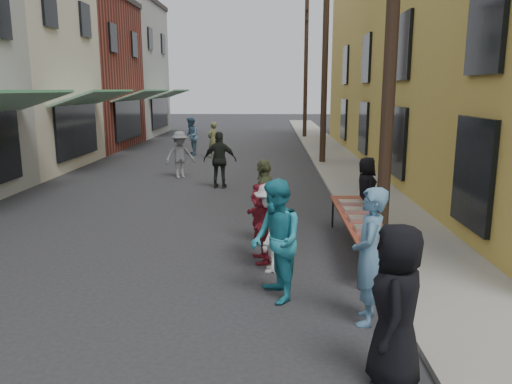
# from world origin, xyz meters

# --- Properties ---
(ground) EXTENTS (120.00, 120.00, 0.00)m
(ground) POSITION_xyz_m (0.00, 0.00, 0.00)
(ground) COLOR #28282B
(ground) RESTS_ON ground
(sidewalk) EXTENTS (2.20, 60.00, 0.10)m
(sidewalk) POSITION_xyz_m (5.00, 15.00, 0.05)
(sidewalk) COLOR gray
(sidewalk) RESTS_ON ground
(building_ochre) EXTENTS (10.00, 28.00, 10.00)m
(building_ochre) POSITION_xyz_m (11.10, 14.00, 5.00)
(building_ochre) COLOR gold
(building_ochre) RESTS_ON ground
(utility_pole_near) EXTENTS (0.26, 0.26, 9.00)m
(utility_pole_near) POSITION_xyz_m (4.30, 3.00, 4.50)
(utility_pole_near) COLOR #2D2116
(utility_pole_near) RESTS_ON ground
(utility_pole_mid) EXTENTS (0.26, 0.26, 9.00)m
(utility_pole_mid) POSITION_xyz_m (4.30, 15.00, 4.50)
(utility_pole_mid) COLOR #2D2116
(utility_pole_mid) RESTS_ON ground
(utility_pole_far) EXTENTS (0.26, 0.26, 9.00)m
(utility_pole_far) POSITION_xyz_m (4.30, 27.00, 4.50)
(utility_pole_far) COLOR #2D2116
(utility_pole_far) RESTS_ON ground
(serving_table) EXTENTS (0.70, 4.00, 0.75)m
(serving_table) POSITION_xyz_m (3.80, 2.78, 0.71)
(serving_table) COLOR maroon
(serving_table) RESTS_ON ground
(catering_tray_sausage) EXTENTS (0.50, 0.33, 0.08)m
(catering_tray_sausage) POSITION_xyz_m (3.80, 1.13, 0.79)
(catering_tray_sausage) COLOR maroon
(catering_tray_sausage) RESTS_ON serving_table
(catering_tray_foil_b) EXTENTS (0.50, 0.33, 0.08)m
(catering_tray_foil_b) POSITION_xyz_m (3.80, 1.78, 0.79)
(catering_tray_foil_b) COLOR #B2B2B7
(catering_tray_foil_b) RESTS_ON serving_table
(catering_tray_buns) EXTENTS (0.50, 0.33, 0.08)m
(catering_tray_buns) POSITION_xyz_m (3.80, 2.48, 0.79)
(catering_tray_buns) COLOR tan
(catering_tray_buns) RESTS_ON serving_table
(catering_tray_foil_d) EXTENTS (0.50, 0.33, 0.08)m
(catering_tray_foil_d) POSITION_xyz_m (3.80, 3.18, 0.79)
(catering_tray_foil_d) COLOR #B2B2B7
(catering_tray_foil_d) RESTS_ON serving_table
(catering_tray_buns_end) EXTENTS (0.50, 0.33, 0.08)m
(catering_tray_buns_end) POSITION_xyz_m (3.80, 3.88, 0.79)
(catering_tray_buns_end) COLOR tan
(catering_tray_buns_end) RESTS_ON serving_table
(condiment_jar_a) EXTENTS (0.07, 0.07, 0.08)m
(condiment_jar_a) POSITION_xyz_m (3.58, 0.83, 0.79)
(condiment_jar_a) COLOR #A57F26
(condiment_jar_a) RESTS_ON serving_table
(condiment_jar_b) EXTENTS (0.07, 0.07, 0.08)m
(condiment_jar_b) POSITION_xyz_m (3.58, 0.93, 0.79)
(condiment_jar_b) COLOR #A57F26
(condiment_jar_b) RESTS_ON serving_table
(condiment_jar_c) EXTENTS (0.07, 0.07, 0.08)m
(condiment_jar_c) POSITION_xyz_m (3.58, 1.03, 0.79)
(condiment_jar_c) COLOR #A57F26
(condiment_jar_c) RESTS_ON serving_table
(cup_stack) EXTENTS (0.08, 0.08, 0.12)m
(cup_stack) POSITION_xyz_m (4.00, 0.88, 0.81)
(cup_stack) COLOR tan
(cup_stack) RESTS_ON serving_table
(guest_front_a) EXTENTS (0.81, 1.03, 1.86)m
(guest_front_a) POSITION_xyz_m (3.40, -1.81, 0.93)
(guest_front_a) COLOR black
(guest_front_a) RESTS_ON ground
(guest_front_b) EXTENTS (0.62, 0.80, 1.94)m
(guest_front_b) POSITION_xyz_m (3.40, -0.26, 0.97)
(guest_front_b) COLOR #5481A2
(guest_front_b) RESTS_ON ground
(guest_front_c) EXTENTS (0.95, 1.09, 1.91)m
(guest_front_c) POSITION_xyz_m (2.12, 0.47, 0.95)
(guest_front_c) COLOR teal
(guest_front_c) RESTS_ON ground
(guest_front_d) EXTENTS (0.73, 1.12, 1.63)m
(guest_front_d) POSITION_xyz_m (2.04, 1.71, 0.82)
(guest_front_d) COLOR silver
(guest_front_d) RESTS_ON ground
(guest_front_e) EXTENTS (0.58, 1.11, 1.81)m
(guest_front_e) POSITION_xyz_m (1.90, 3.41, 0.90)
(guest_front_e) COLOR #4D5531
(guest_front_e) RESTS_ON ground
(guest_queue_back) EXTENTS (0.65, 1.47, 1.53)m
(guest_queue_back) POSITION_xyz_m (1.88, 2.26, 0.77)
(guest_queue_back) COLOR maroon
(guest_queue_back) RESTS_ON ground
(server) EXTENTS (0.58, 0.81, 1.54)m
(server) POSITION_xyz_m (4.35, 5.06, 0.87)
(server) COLOR black
(server) RESTS_ON sidewalk
(passerby_left) EXTENTS (1.28, 1.09, 1.72)m
(passerby_left) POSITION_xyz_m (-1.32, 11.34, 0.86)
(passerby_left) COLOR slate
(passerby_left) RESTS_ON ground
(passerby_mid) EXTENTS (1.12, 0.51, 1.88)m
(passerby_mid) POSITION_xyz_m (0.36, 9.40, 0.94)
(passerby_mid) COLOR black
(passerby_mid) RESTS_ON ground
(passerby_right) EXTENTS (0.71, 0.75, 1.71)m
(passerby_right) POSITION_xyz_m (-0.73, 16.84, 0.86)
(passerby_right) COLOR #63653A
(passerby_right) RESTS_ON ground
(passerby_far) EXTENTS (0.86, 1.03, 1.89)m
(passerby_far) POSITION_xyz_m (-1.95, 17.82, 0.94)
(passerby_far) COLOR #4A6F8F
(passerby_far) RESTS_ON ground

